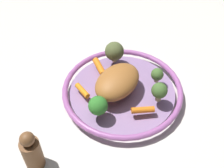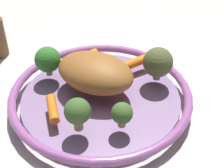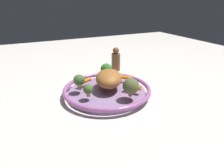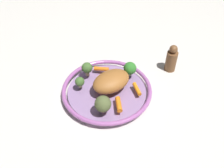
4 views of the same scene
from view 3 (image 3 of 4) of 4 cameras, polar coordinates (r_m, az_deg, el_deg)
ground_plane at (r=0.83m, az=-1.43°, el=-3.20°), size 2.53×2.53×0.00m
serving_bowl at (r=0.82m, az=-1.44°, el=-1.98°), size 0.36×0.36×0.04m
roast_chicken_piece at (r=0.81m, az=-0.90°, el=1.65°), size 0.19×0.16×0.06m
baby_carrot_back at (r=0.79m, az=5.97°, el=-0.83°), size 0.07×0.05×0.02m
baby_carrot_center at (r=0.89m, az=3.90°, el=1.83°), size 0.05×0.05×0.02m
baby_carrot_left at (r=0.85m, az=-7.88°, el=0.79°), size 0.04×0.07×0.02m
broccoli_floret_small at (r=0.73m, az=-6.80°, el=-1.52°), size 0.04×0.04×0.05m
broccoli_floret_edge at (r=0.79m, az=-9.35°, el=0.98°), size 0.04×0.04×0.06m
broccoli_floret_large at (r=0.73m, az=5.36°, el=-0.66°), size 0.06×0.06×0.07m
broccoli_floret_mid at (r=0.91m, az=-1.62°, el=4.24°), size 0.05×0.05×0.06m
pepper_mill at (r=1.10m, az=1.10°, el=6.79°), size 0.05×0.05×0.13m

